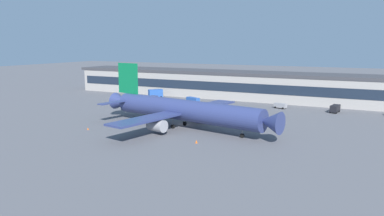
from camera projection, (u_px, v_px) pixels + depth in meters
ground_plane at (184, 125)px, 108.48m from camera, size 600.00×600.00×0.00m
terminal_building at (249, 85)px, 158.87m from camera, size 167.57×18.94×11.34m
airliner at (183, 110)px, 103.82m from camera, size 56.90×48.67×17.15m
belt_loader at (193, 99)px, 149.32m from camera, size 6.64×4.54×1.95m
follow_me_car at (280, 105)px, 135.29m from camera, size 4.76×3.08×1.85m
crew_van at (335, 108)px, 127.25m from camera, size 2.97×5.48×2.55m
stair_truck at (155, 93)px, 162.12m from camera, size 5.72×6.12×3.55m
traffic_cone_0 at (88, 129)px, 102.02m from camera, size 0.45×0.45×0.56m
traffic_cone_1 at (196, 142)px, 88.22m from camera, size 0.56×0.56×0.70m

